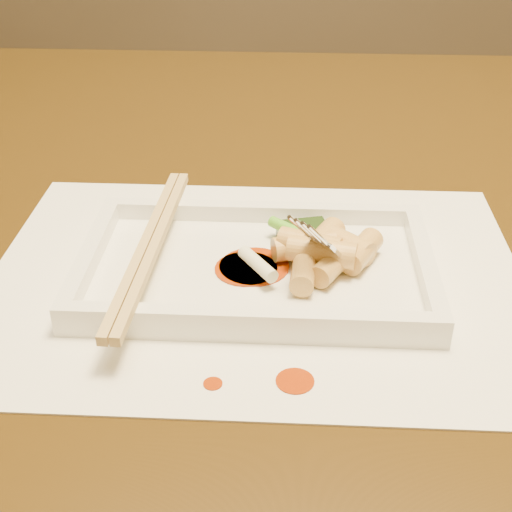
{
  "coord_description": "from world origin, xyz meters",
  "views": [
    {
      "loc": [
        -0.07,
        -0.59,
        1.05
      ],
      "look_at": [
        -0.1,
        -0.14,
        0.77
      ],
      "focal_mm": 50.0,
      "sensor_mm": 36.0,
      "label": 1
    }
  ],
  "objects_px": {
    "table": "(360,285)",
    "fork": "(356,169)",
    "plate_base": "(256,272)",
    "chopstick_a": "(145,244)",
    "placemat": "(256,277)"
  },
  "relations": [
    {
      "from": "table",
      "to": "fork",
      "type": "bearing_deg",
      "value": -101.79
    },
    {
      "from": "plate_base",
      "to": "fork",
      "type": "bearing_deg",
      "value": 14.42
    },
    {
      "from": "plate_base",
      "to": "fork",
      "type": "relative_size",
      "value": 1.86
    },
    {
      "from": "table",
      "to": "fork",
      "type": "xyz_separation_m",
      "value": [
        -0.03,
        -0.13,
        0.18
      ]
    },
    {
      "from": "chopstick_a",
      "to": "fork",
      "type": "relative_size",
      "value": 1.64
    },
    {
      "from": "plate_base",
      "to": "fork",
      "type": "xyz_separation_m",
      "value": [
        0.07,
        0.02,
        0.08
      ]
    },
    {
      "from": "table",
      "to": "plate_base",
      "type": "bearing_deg",
      "value": -123.78
    },
    {
      "from": "placemat",
      "to": "fork",
      "type": "relative_size",
      "value": 2.86
    },
    {
      "from": "table",
      "to": "chopstick_a",
      "type": "distance_m",
      "value": 0.26
    },
    {
      "from": "chopstick_a",
      "to": "fork",
      "type": "xyz_separation_m",
      "value": [
        0.15,
        0.02,
        0.06
      ]
    },
    {
      "from": "plate_base",
      "to": "chopstick_a",
      "type": "height_order",
      "value": "chopstick_a"
    },
    {
      "from": "placemat",
      "to": "plate_base",
      "type": "bearing_deg",
      "value": 0.0
    },
    {
      "from": "chopstick_a",
      "to": "fork",
      "type": "bearing_deg",
      "value": 6.75
    },
    {
      "from": "table",
      "to": "chopstick_a",
      "type": "relative_size",
      "value": 6.1
    },
    {
      "from": "table",
      "to": "fork",
      "type": "distance_m",
      "value": 0.23
    }
  ]
}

